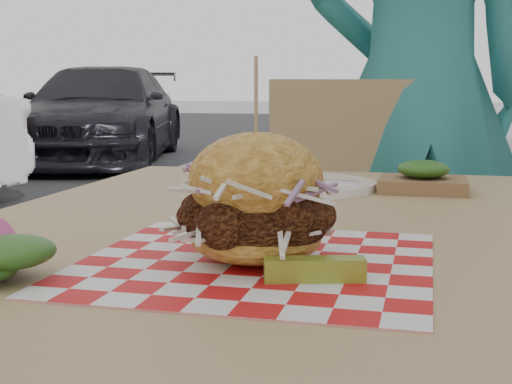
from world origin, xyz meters
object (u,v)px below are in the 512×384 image
patio_table (258,278)px  patio_chair (330,230)px  diner (417,91)px  car_dark (102,114)px  sandwich (256,206)px

patio_table → patio_chair: size_ratio=1.26×
diner → patio_chair: 0.49m
car_dark → patio_table: 8.07m
diner → patio_table: size_ratio=1.53×
diner → car_dark: (-3.90, 6.00, -0.33)m
diner → patio_chair: bearing=38.7°
patio_table → patio_chair: (-0.03, 0.93, -0.12)m
patio_table → sandwich: sandwich is taller
patio_chair → sandwich: sandwich is taller
car_dark → patio_chair: 7.25m
diner → car_dark: bearing=-67.6°
diner → patio_chair: (-0.21, -0.24, -0.37)m
patio_chair → sandwich: size_ratio=4.50×
diner → sandwich: diner is taller
car_dark → diner: bearing=-70.5°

